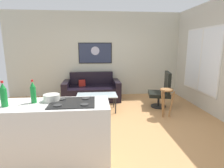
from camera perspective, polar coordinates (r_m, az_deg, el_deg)
The scene contains 13 objects.
ground at distance 4.15m, azimuth -1.04°, elevation -12.43°, with size 6.40×6.40×0.04m, color tan.
back_wall at distance 6.21m, azimuth -2.78°, elevation 9.24°, with size 6.40×0.05×2.80m, color beige.
right_wall at distance 5.01m, azimuth 30.37°, elevation 6.98°, with size 0.05×6.40×2.80m, color beige.
couch at distance 5.80m, azimuth -6.43°, elevation -2.16°, with size 1.79×0.92×0.85m.
coffee_table at distance 4.74m, azimuth -4.82°, elevation -3.83°, with size 1.04×0.56×0.44m.
armchair at distance 5.19m, azimuth 15.61°, elevation -2.07°, with size 0.66×0.68×1.00m.
bar_stool at distance 4.51m, azimuth 16.85°, elevation -3.65°, with size 0.35×0.34×0.69m.
kitchen_counter at distance 2.75m, azimuth -17.89°, elevation -15.14°, with size 1.55×0.64×0.96m.
soda_bottle at distance 2.66m, azimuth -31.12°, elevation -3.03°, with size 0.08×0.08×0.34m.
soda_bottle_2 at distance 2.66m, azimuth -23.70°, elevation -2.48°, with size 0.07×0.07×0.32m.
mixing_bowl at distance 2.67m, azimuth -18.61°, elevation -4.18°, with size 0.23×0.23×0.10m.
wall_painting at distance 6.16m, azimuth -5.33°, elevation 9.73°, with size 1.12×0.03×0.69m.
window at distance 5.49m, azimuth 26.33°, elevation 6.74°, with size 0.03×1.61×1.73m.
Camera 1 is at (-0.28, -3.77, 1.69)m, focal length 28.85 mm.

